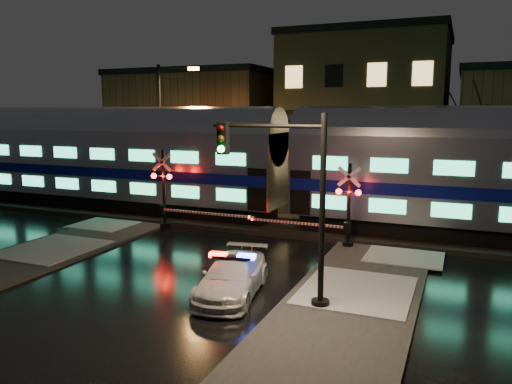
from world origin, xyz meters
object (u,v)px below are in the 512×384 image
streetlight (164,124)px  traffic_light (292,206)px  crossing_signal_right (340,214)px  crossing_signal_left (169,197)px  police_car (232,277)px

streetlight → traffic_light: bearing=-45.9°
crossing_signal_right → crossing_signal_left: crossing_signal_left is taller
police_car → streetlight: size_ratio=0.51×
streetlight → police_car: bearing=-50.4°
crossing_signal_left → streetlight: size_ratio=0.64×
police_car → crossing_signal_left: size_ratio=0.80×
police_car → crossing_signal_left: bearing=124.5°
crossing_signal_left → streetlight: streetlight is taller
crossing_signal_left → traffic_light: 11.36m
crossing_signal_right → streetlight: bearing=153.0°
police_car → traffic_light: 3.22m
traffic_light → streetlight: bearing=135.7°
traffic_light → streetlight: 19.23m
crossing_signal_right → streetlight: (-13.16, 6.70, 3.57)m
traffic_light → crossing_signal_left: bearing=143.0°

